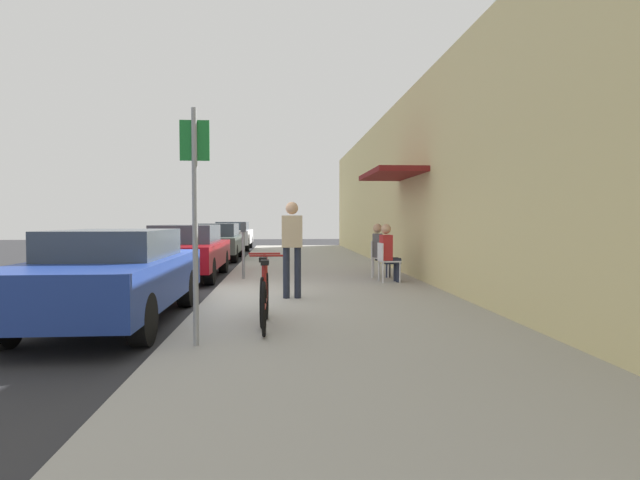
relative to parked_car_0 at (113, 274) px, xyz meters
The scene contains 16 objects.
ground_plane 2.21m from the parked_car_0, 58.32° to the left, with size 60.00×60.00×0.00m, color #2D2D30.
sidewalk_slab 5.10m from the parked_car_0, 48.47° to the left, with size 4.50×32.00×0.12m, color #9E9B93.
building_facade 7.08m from the parked_car_0, 33.40° to the left, with size 1.40×32.00×4.73m.
parked_car_0 is the anchor object (origin of this frame).
parked_car_1 5.61m from the parked_car_0, 90.00° to the left, with size 1.80×4.40×1.37m.
parked_car_2 11.68m from the parked_car_0, 90.00° to the left, with size 1.80×4.40×1.37m.
parked_car_3 17.98m from the parked_car_0, 90.00° to the left, with size 1.80×4.40×1.40m.
parking_meter 4.69m from the parked_car_0, 70.70° to the left, with size 0.12×0.10×1.32m.
street_sign 2.56m from the parked_car_0, 51.15° to the right, with size 0.32×0.06×2.60m.
bicycle_0 2.45m from the parked_car_0, 23.74° to the right, with size 0.46×1.71×0.90m.
bicycle_1 2.27m from the parked_car_0, 13.80° to the right, with size 0.46×1.71×0.90m.
cafe_chair_0 5.94m from the parked_car_0, 36.76° to the left, with size 0.46×0.46×0.87m.
seated_patron_0 5.99m from the parked_car_0, 36.43° to the left, with size 0.44×0.37×1.29m.
cafe_chair_1 6.59m from the parked_car_0, 43.70° to the left, with size 0.54×0.54×0.87m.
seated_patron_1 6.62m from the parked_car_0, 43.26° to the left, with size 0.49×0.44×1.29m.
pedestrian_standing 3.00m from the parked_car_0, 27.86° to the left, with size 0.36×0.22×1.70m.
Camera 1 is at (1.34, -9.23, 1.50)m, focal length 28.18 mm.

